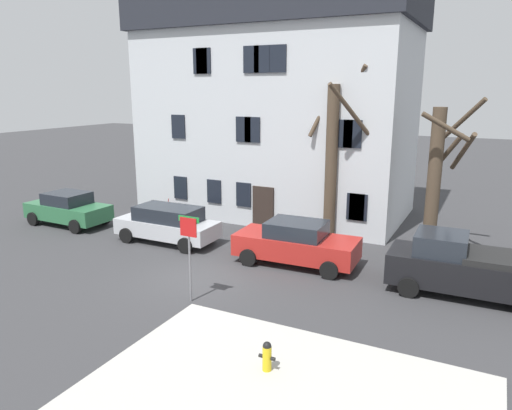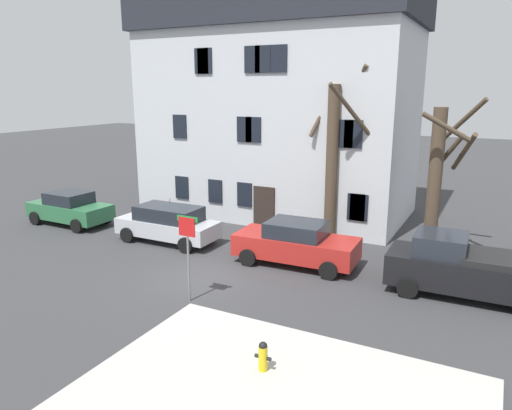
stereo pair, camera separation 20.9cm
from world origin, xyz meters
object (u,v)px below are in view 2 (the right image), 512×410
at_px(car_silver_wagon, 168,223).
at_px(car_red_sedan, 296,243).
at_px(pickup_truck_black, 467,268).
at_px(tree_bare_near, 334,155).
at_px(fire_hydrant, 263,356).
at_px(street_sign_pole, 188,243).
at_px(building_main, 279,105).
at_px(tree_bare_mid, 438,176).
at_px(car_green_sedan, 70,208).
at_px(bicycle_leaning, 174,211).

height_order(car_silver_wagon, car_red_sedan, car_red_sedan).
bearing_deg(car_red_sedan, pickup_truck_black, -1.57).
distance_m(tree_bare_near, fire_hydrant, 11.72).
relative_size(car_silver_wagon, street_sign_pole, 1.64).
bearing_deg(building_main, tree_bare_mid, -23.63).
bearing_deg(building_main, car_green_sedan, -137.23).
bearing_deg(tree_bare_near, tree_bare_mid, -1.51).
bearing_deg(fire_hydrant, street_sign_pole, 146.81).
xyz_separation_m(tree_bare_near, fire_hydrant, (2.05, -11.04, -3.36)).
relative_size(tree_bare_near, car_green_sedan, 1.75).
bearing_deg(car_silver_wagon, tree_bare_near, 31.00).
bearing_deg(pickup_truck_black, fire_hydrant, -118.88).
xyz_separation_m(car_green_sedan, pickup_truck_black, (18.48, -0.20, 0.15)).
bearing_deg(street_sign_pole, pickup_truck_black, 29.77).
distance_m(building_main, tree_bare_near, 6.13).
height_order(car_green_sedan, pickup_truck_black, pickup_truck_black).
distance_m(car_green_sedan, bicycle_leaning, 5.19).
bearing_deg(pickup_truck_black, tree_bare_near, 146.55).
xyz_separation_m(street_sign_pole, bicycle_leaning, (-6.78, 8.19, -1.62)).
bearing_deg(building_main, pickup_truck_black, -36.46).
distance_m(pickup_truck_black, street_sign_pole, 9.13).
xyz_separation_m(car_silver_wagon, bicycle_leaning, (-2.39, 3.54, -0.50)).
bearing_deg(tree_bare_mid, building_main, 156.37).
xyz_separation_m(car_red_sedan, fire_hydrant, (2.21, -7.27, -0.36)).
height_order(tree_bare_near, fire_hydrant, tree_bare_near).
height_order(car_green_sedan, street_sign_pole, street_sign_pole).
height_order(building_main, fire_hydrant, building_main).
height_order(building_main, tree_bare_mid, building_main).
distance_m(car_green_sedan, pickup_truck_black, 18.48).
bearing_deg(pickup_truck_black, building_main, 143.54).
bearing_deg(tree_bare_near, street_sign_pole, -102.78).
bearing_deg(fire_hydrant, bicycle_leaning, 134.90).
xyz_separation_m(building_main, car_green_sedan, (-8.09, -7.48, -5.03)).
relative_size(car_green_sedan, bicycle_leaning, 2.66).
xyz_separation_m(building_main, street_sign_pole, (2.52, -12.19, -3.88)).
bearing_deg(street_sign_pole, tree_bare_near, 77.22).
distance_m(tree_bare_near, car_red_sedan, 4.82).
distance_m(tree_bare_mid, pickup_truck_black, 4.74).
bearing_deg(tree_bare_near, fire_hydrant, -79.49).
bearing_deg(pickup_truck_black, bicycle_leaning, 165.88).
distance_m(building_main, tree_bare_mid, 9.96).
xyz_separation_m(tree_bare_mid, car_green_sedan, (-16.90, -3.62, -2.46)).
height_order(car_red_sedan, street_sign_pole, street_sign_pole).
bearing_deg(car_silver_wagon, car_green_sedan, 179.47).
xyz_separation_m(tree_bare_mid, pickup_truck_black, (1.58, -3.82, -2.32)).
relative_size(tree_bare_mid, street_sign_pole, 2.25).
xyz_separation_m(car_red_sedan, bicycle_leaning, (-8.53, 3.52, -0.50)).
height_order(fire_hydrant, street_sign_pole, street_sign_pole).
relative_size(building_main, pickup_truck_black, 2.78).
bearing_deg(street_sign_pole, building_main, 101.67).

